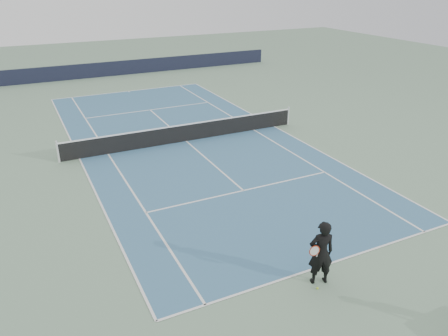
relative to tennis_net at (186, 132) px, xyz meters
name	(u,v)px	position (x,y,z in m)	size (l,w,h in m)	color
ground	(186,141)	(0.00, 0.00, -0.50)	(80.00, 80.00, 0.00)	gray
court_surface	(186,141)	(0.00, 0.00, -0.50)	(10.97, 23.77, 0.01)	#3A688A
tennis_net	(186,132)	(0.00, 0.00, 0.00)	(12.90, 0.10, 1.07)	silver
windscreen_far	(110,69)	(0.00, 17.88, 0.10)	(30.00, 0.25, 1.20)	black
tennis_player	(321,253)	(-0.79, -12.41, 0.50)	(0.89, 0.73, 2.00)	black
tennis_ball	(317,288)	(-1.01, -12.67, -0.47)	(0.07, 0.07, 0.07)	#BADA2C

